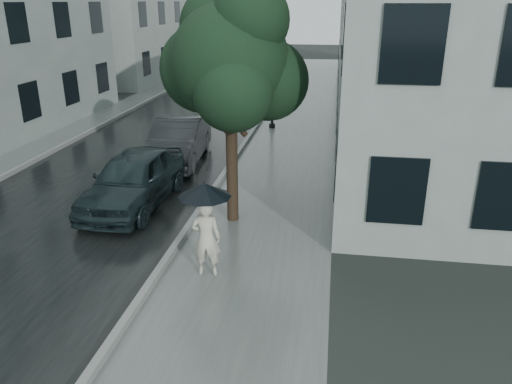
% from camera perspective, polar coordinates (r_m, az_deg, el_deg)
% --- Properties ---
extents(ground, '(120.00, 120.00, 0.00)m').
position_cam_1_polar(ground, '(10.48, -2.68, -9.96)').
color(ground, black).
rests_on(ground, ground).
extents(sidewalk, '(3.50, 60.00, 0.01)m').
position_cam_1_polar(sidewalk, '(21.54, 4.39, 6.47)').
color(sidewalk, slate).
rests_on(sidewalk, ground).
extents(kerb_near, '(0.15, 60.00, 0.15)m').
position_cam_1_polar(kerb_near, '(21.73, -0.44, 6.86)').
color(kerb_near, slate).
rests_on(kerb_near, ground).
extents(asphalt_road, '(6.85, 60.00, 0.00)m').
position_cam_1_polar(asphalt_road, '(22.57, -9.30, 6.93)').
color(asphalt_road, black).
rests_on(asphalt_road, ground).
extents(kerb_far, '(0.15, 60.00, 0.15)m').
position_cam_1_polar(kerb_far, '(23.87, -17.40, 7.19)').
color(kerb_far, slate).
rests_on(kerb_far, ground).
extents(sidewalk_far, '(1.70, 60.00, 0.01)m').
position_cam_1_polar(sidewalk_far, '(24.30, -19.35, 7.03)').
color(sidewalk_far, '#4C5451').
rests_on(sidewalk_far, ground).
extents(building_near, '(7.02, 36.00, 9.00)m').
position_cam_1_polar(building_near, '(28.53, 17.11, 18.36)').
color(building_near, gray).
rests_on(building_near, ground).
extents(building_far_b, '(7.02, 18.00, 8.00)m').
position_cam_1_polar(building_far_b, '(41.85, -13.71, 18.56)').
color(building_far_b, gray).
rests_on(building_far_b, ground).
extents(pedestrian, '(0.65, 0.46, 1.65)m').
position_cam_1_polar(pedestrian, '(10.32, -5.72, -5.29)').
color(pedestrian, beige).
rests_on(pedestrian, sidewalk).
extents(umbrella, '(1.17, 1.17, 1.16)m').
position_cam_1_polar(umbrella, '(9.87, -5.90, 0.22)').
color(umbrella, black).
rests_on(umbrella, ground).
extents(street_tree, '(3.70, 3.36, 5.88)m').
position_cam_1_polar(street_tree, '(12.23, -2.86, 14.78)').
color(street_tree, '#332619').
rests_on(street_tree, ground).
extents(lamp_post, '(0.83, 0.45, 4.74)m').
position_cam_1_polar(lamp_post, '(22.33, 1.51, 14.16)').
color(lamp_post, black).
rests_on(lamp_post, ground).
extents(car_near, '(1.96, 4.58, 1.54)m').
position_cam_1_polar(car_near, '(14.22, -13.79, 1.46)').
color(car_near, black).
rests_on(car_near, ground).
extents(car_far, '(1.99, 4.74, 1.52)m').
position_cam_1_polar(car_far, '(17.89, -8.88, 5.79)').
color(car_far, '#25282B').
rests_on(car_far, ground).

